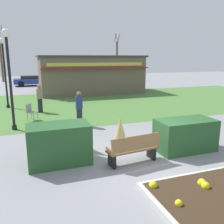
# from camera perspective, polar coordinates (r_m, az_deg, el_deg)

# --- Properties ---
(ground_plane) EXTENTS (80.00, 80.00, 0.00)m
(ground_plane) POSITION_cam_1_polar(r_m,az_deg,el_deg) (8.07, 7.29, -11.46)
(ground_plane) COLOR gray
(lawn_patch) EXTENTS (36.00, 12.00, 0.01)m
(lawn_patch) POSITION_cam_1_polar(r_m,az_deg,el_deg) (17.58, -8.02, 1.86)
(lawn_patch) COLOR #4C7A38
(lawn_patch) RESTS_ON ground_plane
(park_bench) EXTENTS (1.75, 0.72, 0.95)m
(park_bench) POSITION_cam_1_polar(r_m,az_deg,el_deg) (7.72, 5.13, -8.67)
(park_bench) COLOR olive
(park_bench) RESTS_ON ground_plane
(hedge_left) EXTENTS (1.92, 1.10, 1.27)m
(hedge_left) POSITION_cam_1_polar(r_m,az_deg,el_deg) (7.85, -12.40, -7.37)
(hedge_left) COLOR #28562B
(hedge_left) RESTS_ON ground_plane
(hedge_right) EXTENTS (2.09, 1.10, 1.14)m
(hedge_right) POSITION_cam_1_polar(r_m,az_deg,el_deg) (9.11, 16.90, -5.21)
(hedge_right) COLOR #28562B
(hedge_right) RESTS_ON ground_plane
(ornamental_grass_behind_left) EXTENTS (0.54, 0.54, 1.08)m
(ornamental_grass_behind_left) POSITION_cam_1_polar(r_m,az_deg,el_deg) (8.69, -6.14, -5.80)
(ornamental_grass_behind_left) COLOR tan
(ornamental_grass_behind_left) RESTS_ON ground_plane
(ornamental_grass_behind_right) EXTENTS (0.65, 0.65, 1.14)m
(ornamental_grass_behind_right) POSITION_cam_1_polar(r_m,az_deg,el_deg) (9.00, 1.92, -4.86)
(ornamental_grass_behind_right) COLOR tan
(ornamental_grass_behind_right) RESTS_ON ground_plane
(ornamental_grass_behind_center) EXTENTS (0.63, 0.63, 1.09)m
(ornamental_grass_behind_center) POSITION_cam_1_polar(r_m,az_deg,el_deg) (8.48, -7.68, -6.28)
(ornamental_grass_behind_center) COLOR tan
(ornamental_grass_behind_center) RESTS_ON ground_plane
(lamppost_mid) EXTENTS (0.36, 0.36, 4.50)m
(lamppost_mid) POSITION_cam_1_polar(r_m,az_deg,el_deg) (11.76, -23.15, 9.41)
(lamppost_mid) COLOR black
(lamppost_mid) RESTS_ON ground_plane
(lamppost_far) EXTENTS (0.36, 0.36, 4.50)m
(lamppost_far) POSITION_cam_1_polar(r_m,az_deg,el_deg) (17.33, -24.10, 10.09)
(lamppost_far) COLOR black
(lamppost_far) RESTS_ON ground_plane
(trash_bin) EXTENTS (0.52, 0.52, 0.76)m
(trash_bin) POSITION_cam_1_polar(r_m,az_deg,el_deg) (9.94, 19.83, -5.08)
(trash_bin) COLOR #2D4233
(trash_bin) RESTS_ON ground_plane
(food_kiosk) EXTENTS (9.67, 5.23, 3.46)m
(food_kiosk) POSITION_cam_1_polar(r_m,az_deg,el_deg) (23.44, -5.11, 8.93)
(food_kiosk) COLOR #6B5B4C
(food_kiosk) RESTS_ON ground_plane
(cafe_chair_east) EXTENTS (0.61, 0.61, 0.89)m
(cafe_chair_east) POSITION_cam_1_polar(r_m,az_deg,el_deg) (13.55, -18.64, 0.31)
(cafe_chair_east) COLOR gray
(cafe_chair_east) RESTS_ON ground_plane
(person_strolling) EXTENTS (0.34, 0.34, 1.69)m
(person_strolling) POSITION_cam_1_polar(r_m,az_deg,el_deg) (15.34, -16.68, 3.11)
(person_strolling) COLOR #23232D
(person_strolling) RESTS_ON ground_plane
(person_standing) EXTENTS (0.34, 0.34, 1.69)m
(person_standing) POSITION_cam_1_polar(r_m,az_deg,el_deg) (11.92, -7.74, 0.87)
(person_standing) COLOR #23232D
(person_standing) RESTS_ON ground_plane
(parked_car_west_slot) EXTENTS (4.24, 2.14, 1.20)m
(parked_car_west_slot) POSITION_cam_1_polar(r_m,az_deg,el_deg) (30.44, -18.33, 7.15)
(parked_car_west_slot) COLOR navy
(parked_car_west_slot) RESTS_ON ground_plane
(tree_left_bg) EXTENTS (0.91, 0.96, 6.72)m
(tree_left_bg) POSITION_cam_1_polar(r_m,az_deg,el_deg) (37.74, 1.17, 12.33)
(tree_left_bg) COLOR brown
(tree_left_bg) RESTS_ON ground_plane
(tree_right_bg) EXTENTS (0.91, 0.96, 7.41)m
(tree_right_bg) POSITION_cam_1_polar(r_m,az_deg,el_deg) (36.63, -24.72, 11.71)
(tree_right_bg) COLOR brown
(tree_right_bg) RESTS_ON ground_plane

